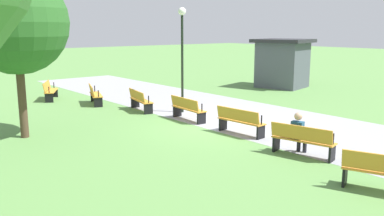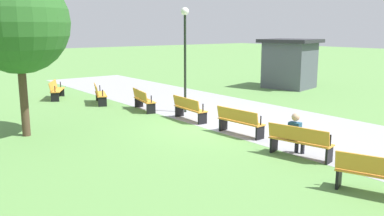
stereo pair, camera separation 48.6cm
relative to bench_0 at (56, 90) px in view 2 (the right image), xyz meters
name	(u,v)px [view 2 (the right image)]	position (x,y,z in m)	size (l,w,h in m)	color
ground_plane	(215,127)	(9.19, 2.43, -0.47)	(120.00, 120.00, 0.00)	#5B8C47
path_paving	(258,118)	(9.19, 4.66, -0.47)	(33.86, 5.31, 0.01)	#939399
bench_0	(56,90)	(0.00, 0.00, 0.00)	(1.73, 1.25, 0.89)	orange
bench_1	(99,94)	(2.49, 1.14, 0.00)	(1.78, 1.05, 0.89)	orange
bench_2	(143,100)	(5.11, 1.92, 0.00)	(1.78, 0.83, 0.89)	orange
bench_3	(189,108)	(7.82, 2.31, 0.00)	(1.75, 0.60, 0.89)	orange
bench_4	(240,121)	(10.56, 2.31, 0.00)	(1.75, 0.60, 0.89)	orange
bench_5	(300,141)	(13.27, 1.92, 0.00)	(1.78, 0.83, 0.89)	orange
bench_6	(379,174)	(15.90, 1.14, 0.00)	(1.78, 1.05, 0.89)	orange
person_seated	(296,133)	(13.07, 2.02, 0.16)	(0.41, 0.57, 1.20)	navy
tree_0	(18,23)	(6.39, -3.24, 3.13)	(3.19, 3.19, 5.21)	#4C3828
lamp_post	(185,41)	(6.48, 3.13, 2.47)	(0.32, 0.32, 4.26)	black
kiosk	(290,63)	(4.42, 12.25, 0.98)	(3.54, 3.41, 2.83)	#4C515B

